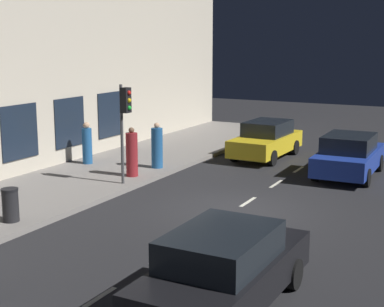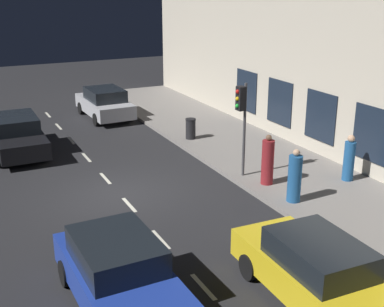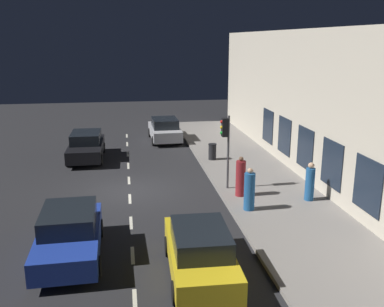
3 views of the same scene
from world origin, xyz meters
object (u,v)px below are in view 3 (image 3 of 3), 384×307
parked_car_0 (69,234)px  parked_car_3 (200,252)px  traffic_light (226,135)px  trash_bin (212,152)px  pedestrian_2 (249,191)px  pedestrian_1 (241,178)px  parked_car_1 (165,130)px  pedestrian_0 (310,183)px  parked_car_2 (86,146)px

parked_car_0 → parked_car_3: (3.93, -1.81, -0.00)m
traffic_light → trash_bin: (0.43, 4.92, -2.06)m
traffic_light → parked_car_3: traffic_light is taller
traffic_light → pedestrian_2: bearing=-81.8°
pedestrian_1 → pedestrian_2: size_ratio=1.02×
parked_car_3 → parked_car_0: bearing=156.9°
parked_car_1 → pedestrian_2: (2.14, -13.37, 0.15)m
parked_car_0 → parked_car_3: size_ratio=1.00×
pedestrian_2 → parked_car_1: bearing=-156.3°
pedestrian_0 → pedestrian_1: (-2.77, 0.98, 0.05)m
parked_car_0 → pedestrian_0: bearing=-162.3°
pedestrian_0 → trash_bin: (-2.80, 6.96, -0.30)m
traffic_light → pedestrian_2: size_ratio=1.94×
parked_car_1 → trash_bin: 6.17m
parked_car_3 → pedestrian_1: 6.69m
parked_car_0 → trash_bin: parked_car_0 is taller
trash_bin → pedestrian_0: bearing=-68.1°
traffic_light → trash_bin: size_ratio=3.69×
parked_car_1 → pedestrian_1: bearing=-80.8°
pedestrian_2 → trash_bin: size_ratio=1.91×
parked_car_0 → parked_car_2: (-0.40, 11.97, 0.00)m
parked_car_0 → parked_car_2: bearing=-89.2°
pedestrian_2 → trash_bin: pedestrian_2 is taller
parked_car_2 → pedestrian_0: size_ratio=2.76×
parked_car_0 → pedestrian_0: (9.56, 3.26, 0.12)m
parked_car_2 → parked_car_3: 14.45m
traffic_light → parked_car_2: (-6.73, 6.68, -1.88)m
pedestrian_0 → pedestrian_2: pedestrian_2 is taller
trash_bin → traffic_light: bearing=-95.0°
parked_car_3 → trash_bin: 12.36m
pedestrian_2 → parked_car_2: bearing=-128.1°
pedestrian_2 → parked_car_0: bearing=-54.1°
parked_car_0 → pedestrian_2: size_ratio=2.51×
pedestrian_1 → trash_bin: pedestrian_1 is taller
parked_car_0 → trash_bin: 12.25m
parked_car_0 → pedestrian_1: 8.01m
pedestrian_0 → pedestrian_2: size_ratio=0.95×
parked_car_0 → parked_car_2: 11.98m
parked_car_2 → pedestrian_2: (7.11, -9.36, 0.15)m
parked_car_1 → parked_car_2: 6.39m
parked_car_1 → traffic_light: bearing=-82.1°
pedestrian_2 → parked_car_3: bearing=-17.6°
traffic_light → parked_car_1: (-1.75, 10.69, -1.88)m
traffic_light → trash_bin: traffic_light is taller
parked_car_3 → pedestrian_1: bearing=66.3°
pedestrian_1 → trash_bin: bearing=-94.5°
trash_bin → parked_car_1: bearing=110.7°
parked_car_3 → parked_car_1: bearing=89.6°
pedestrian_1 → pedestrian_2: pedestrian_1 is taller
parked_car_0 → pedestrian_0: 10.10m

